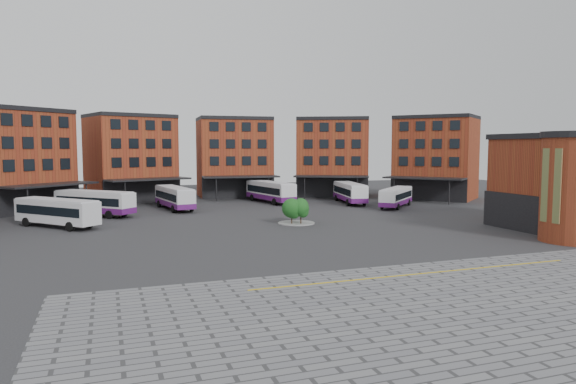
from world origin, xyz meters
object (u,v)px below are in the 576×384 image
object	(u,v)px
bus_a	(57,211)
bus_e	(350,192)
bus_c	(174,197)
bus_d	(270,191)
bus_f	(396,197)
tree_island	(297,209)
bus_b	(94,202)

from	to	relation	value
bus_a	bus_e	bearing A→B (deg)	-27.20
bus_a	bus_c	xyz separation A→B (m)	(14.75, 12.67, -0.13)
bus_d	bus_f	world-z (taller)	bus_d
tree_island	bus_b	xyz separation A→B (m)	(-22.80, 15.67, 0.07)
bus_b	bus_c	distance (m)	11.53
bus_e	bus_d	bearing A→B (deg)	167.15
bus_b	bus_e	xyz separation A→B (m)	(38.87, 2.74, -0.02)
bus_a	bus_f	size ratio (longest dim) A/B	1.10
tree_island	bus_a	size ratio (longest dim) A/B	0.43
tree_island	bus_f	size ratio (longest dim) A/B	0.48
bus_b	bus_d	world-z (taller)	bus_d
bus_a	bus_f	xyz separation A→B (m)	(46.77, 4.12, -0.32)
bus_a	bus_d	bearing A→B (deg)	-13.68
tree_island	bus_a	distance (m)	27.49
bus_e	bus_f	xyz separation A→B (m)	(4.06, -7.53, -0.19)
bus_a	bus_e	xyz separation A→B (m)	(42.71, 11.66, -0.13)
bus_e	tree_island	bearing A→B (deg)	-120.06
bus_a	bus_b	xyz separation A→B (m)	(3.84, 8.92, -0.11)
bus_c	bus_f	size ratio (longest dim) A/B	1.30
bus_c	bus_d	bearing A→B (deg)	5.46
bus_b	bus_e	bearing A→B (deg)	-41.71
bus_b	tree_island	bearing A→B (deg)	-80.24
tree_island	bus_e	bearing A→B (deg)	48.89
bus_c	bus_e	distance (m)	27.98
tree_island	bus_e	world-z (taller)	bus_e
bus_c	bus_e	bearing A→B (deg)	-11.46
bus_a	bus_f	distance (m)	46.95
bus_b	bus_f	size ratio (longest dim) A/B	1.13
bus_b	bus_f	distance (m)	43.19
bus_b	bus_f	xyz separation A→B (m)	(42.93, -4.80, -0.21)
bus_c	bus_f	world-z (taller)	bus_c
tree_island	bus_b	distance (m)	27.67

